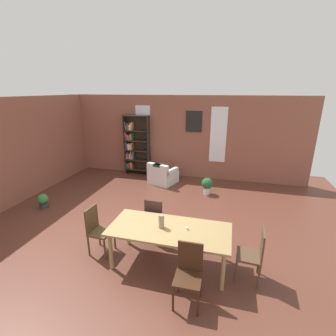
{
  "coord_description": "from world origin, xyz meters",
  "views": [
    {
      "loc": [
        1.81,
        -4.37,
        3.09
      ],
      "look_at": [
        0.24,
        1.55,
        1.1
      ],
      "focal_mm": 25.89,
      "sensor_mm": 36.0,
      "label": 1
    }
  ],
  "objects_px": {
    "dining_table": "(169,232)",
    "vase_on_table": "(161,221)",
    "dining_chair_head_left": "(97,229)",
    "potted_plant_by_shelf": "(189,229)",
    "dining_chair_far_left": "(155,217)",
    "dining_chair_head_right": "(254,253)",
    "armchair_white": "(162,175)",
    "dining_chair_near_right": "(189,272)",
    "potted_plant_corner": "(207,185)",
    "bookshelf_tall": "(135,145)",
    "potted_plant_window": "(43,201)"
  },
  "relations": [
    {
      "from": "dining_chair_near_right",
      "to": "potted_plant_window",
      "type": "height_order",
      "value": "dining_chair_near_right"
    },
    {
      "from": "vase_on_table",
      "to": "dining_table",
      "type": "bearing_deg",
      "value": 0.0
    },
    {
      "from": "dining_table",
      "to": "vase_on_table",
      "type": "bearing_deg",
      "value": -180.0
    },
    {
      "from": "dining_table",
      "to": "dining_chair_far_left",
      "type": "distance_m",
      "value": 0.87
    },
    {
      "from": "dining_table",
      "to": "potted_plant_window",
      "type": "distance_m",
      "value": 4.12
    },
    {
      "from": "dining_chair_head_left",
      "to": "potted_plant_window",
      "type": "bearing_deg",
      "value": 152.07
    },
    {
      "from": "dining_table",
      "to": "vase_on_table",
      "type": "xyz_separation_m",
      "value": [
        -0.14,
        -0.0,
        0.2
      ]
    },
    {
      "from": "dining_chair_head_right",
      "to": "potted_plant_by_shelf",
      "type": "bearing_deg",
      "value": 146.59
    },
    {
      "from": "potted_plant_corner",
      "to": "potted_plant_window",
      "type": "xyz_separation_m",
      "value": [
        -4.21,
        -2.06,
        -0.09
      ]
    },
    {
      "from": "dining_chair_near_right",
      "to": "potted_plant_corner",
      "type": "bearing_deg",
      "value": 92.15
    },
    {
      "from": "potted_plant_corner",
      "to": "potted_plant_window",
      "type": "bearing_deg",
      "value": -153.91
    },
    {
      "from": "dining_chair_head_left",
      "to": "potted_plant_corner",
      "type": "height_order",
      "value": "dining_chair_head_left"
    },
    {
      "from": "armchair_white",
      "to": "potted_plant_corner",
      "type": "relative_size",
      "value": 1.95
    },
    {
      "from": "dining_table",
      "to": "dining_chair_head_left",
      "type": "height_order",
      "value": "dining_chair_head_left"
    },
    {
      "from": "dining_chair_far_left",
      "to": "dining_chair_head_left",
      "type": "relative_size",
      "value": 1.0
    },
    {
      "from": "dining_chair_near_right",
      "to": "armchair_white",
      "type": "distance_m",
      "value": 4.93
    },
    {
      "from": "vase_on_table",
      "to": "dining_chair_far_left",
      "type": "distance_m",
      "value": 0.86
    },
    {
      "from": "potted_plant_by_shelf",
      "to": "potted_plant_corner",
      "type": "height_order",
      "value": "potted_plant_by_shelf"
    },
    {
      "from": "dining_chair_near_right",
      "to": "armchair_white",
      "type": "height_order",
      "value": "dining_chair_near_right"
    },
    {
      "from": "dining_chair_far_left",
      "to": "dining_chair_near_right",
      "type": "distance_m",
      "value": 1.71
    },
    {
      "from": "bookshelf_tall",
      "to": "potted_plant_corner",
      "type": "bearing_deg",
      "value": -23.89
    },
    {
      "from": "dining_chair_far_left",
      "to": "dining_table",
      "type": "bearing_deg",
      "value": -55.36
    },
    {
      "from": "vase_on_table",
      "to": "bookshelf_tall",
      "type": "distance_m",
      "value": 5.2
    },
    {
      "from": "vase_on_table",
      "to": "dining_chair_head_right",
      "type": "bearing_deg",
      "value": -0.17
    },
    {
      "from": "dining_table",
      "to": "bookshelf_tall",
      "type": "distance_m",
      "value": 5.28
    },
    {
      "from": "dining_chair_head_right",
      "to": "armchair_white",
      "type": "distance_m",
      "value": 4.76
    },
    {
      "from": "dining_table",
      "to": "bookshelf_tall",
      "type": "xyz_separation_m",
      "value": [
        -2.52,
        4.62,
        0.43
      ]
    },
    {
      "from": "dining_chair_head_left",
      "to": "potted_plant_by_shelf",
      "type": "bearing_deg",
      "value": 25.82
    },
    {
      "from": "dining_chair_far_left",
      "to": "dining_chair_near_right",
      "type": "bearing_deg",
      "value": -55.49
    },
    {
      "from": "potted_plant_corner",
      "to": "dining_chair_head_left",
      "type": "bearing_deg",
      "value": -117.89
    },
    {
      "from": "vase_on_table",
      "to": "potted_plant_by_shelf",
      "type": "bearing_deg",
      "value": 66.07
    },
    {
      "from": "dining_chair_head_left",
      "to": "dining_table",
      "type": "bearing_deg",
      "value": -0.2
    },
    {
      "from": "armchair_white",
      "to": "bookshelf_tall",
      "type": "bearing_deg",
      "value": 150.28
    },
    {
      "from": "potted_plant_by_shelf",
      "to": "potted_plant_corner",
      "type": "relative_size",
      "value": 1.01
    },
    {
      "from": "vase_on_table",
      "to": "dining_chair_head_right",
      "type": "relative_size",
      "value": 0.26
    },
    {
      "from": "vase_on_table",
      "to": "armchair_white",
      "type": "bearing_deg",
      "value": 105.89
    },
    {
      "from": "vase_on_table",
      "to": "armchair_white",
      "type": "distance_m",
      "value": 4.1
    },
    {
      "from": "dining_chair_far_left",
      "to": "potted_plant_by_shelf",
      "type": "relative_size",
      "value": 1.8
    },
    {
      "from": "dining_chair_far_left",
      "to": "potted_plant_by_shelf",
      "type": "distance_m",
      "value": 0.74
    },
    {
      "from": "potted_plant_by_shelf",
      "to": "vase_on_table",
      "type": "bearing_deg",
      "value": -113.93
    },
    {
      "from": "potted_plant_by_shelf",
      "to": "potted_plant_window",
      "type": "distance_m",
      "value": 4.13
    },
    {
      "from": "dining_table",
      "to": "vase_on_table",
      "type": "relative_size",
      "value": 8.6
    },
    {
      "from": "dining_chair_far_left",
      "to": "vase_on_table",
      "type": "bearing_deg",
      "value": -64.11
    },
    {
      "from": "dining_chair_head_left",
      "to": "dining_chair_near_right",
      "type": "height_order",
      "value": "same"
    },
    {
      "from": "dining_chair_near_right",
      "to": "potted_plant_corner",
      "type": "xyz_separation_m",
      "value": [
        -0.15,
        4.07,
        -0.21
      ]
    },
    {
      "from": "bookshelf_tall",
      "to": "potted_plant_window",
      "type": "height_order",
      "value": "bookshelf_tall"
    },
    {
      "from": "vase_on_table",
      "to": "dining_chair_near_right",
      "type": "relative_size",
      "value": 0.26
    },
    {
      "from": "dining_chair_near_right",
      "to": "potted_plant_by_shelf",
      "type": "bearing_deg",
      "value": 100.05
    },
    {
      "from": "potted_plant_by_shelf",
      "to": "armchair_white",
      "type": "bearing_deg",
      "value": 115.41
    },
    {
      "from": "dining_chair_near_right",
      "to": "potted_plant_window",
      "type": "relative_size",
      "value": 2.38
    }
  ]
}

